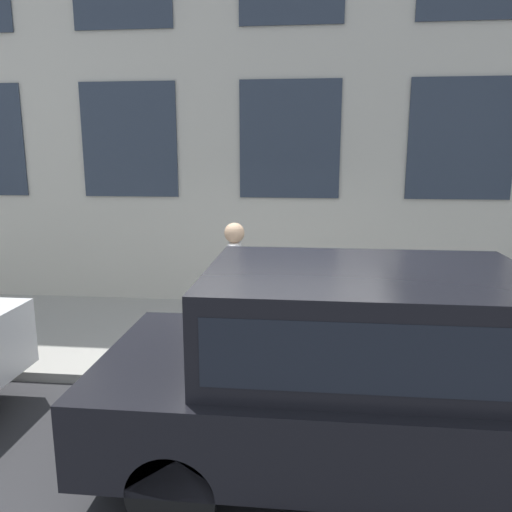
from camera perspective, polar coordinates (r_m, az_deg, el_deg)
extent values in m
plane|color=#2D2D30|center=(5.89, 2.27, -15.47)|extent=(80.00, 80.00, 0.00)
cube|color=#9E9B93|center=(7.30, 3.09, -9.42)|extent=(3.14, 60.00, 0.12)
cube|color=beige|center=(8.63, 4.01, 20.44)|extent=(0.30, 40.00, 8.00)
cube|color=#2D3847|center=(8.69, 22.41, 12.24)|extent=(0.03, 1.64, 1.89)
cube|color=#2D3847|center=(8.36, 3.86, 13.12)|extent=(0.03, 1.64, 1.89)
cube|color=#2D3847|center=(8.88, -14.30, 12.71)|extent=(0.03, 1.64, 1.89)
cylinder|color=gray|center=(6.44, 2.58, -11.62)|extent=(0.31, 0.31, 0.04)
cylinder|color=gray|center=(6.33, 2.60, -9.31)|extent=(0.23, 0.23, 0.59)
sphere|color=slate|center=(6.23, 2.63, -6.77)|extent=(0.24, 0.24, 0.24)
cylinder|color=black|center=(6.21, 2.63, -6.14)|extent=(0.08, 0.08, 0.10)
cylinder|color=gray|center=(6.30, 4.11, -8.75)|extent=(0.09, 0.10, 0.09)
cylinder|color=gray|center=(6.32, 1.11, -8.66)|extent=(0.09, 0.10, 0.09)
cylinder|color=navy|center=(6.74, -2.50, -7.06)|extent=(0.12, 0.12, 0.80)
cylinder|color=navy|center=(6.89, -2.30, -6.61)|extent=(0.12, 0.12, 0.80)
cube|color=white|center=(6.63, -2.45, -1.06)|extent=(0.22, 0.15, 0.60)
cylinder|color=white|center=(6.47, -2.65, -1.23)|extent=(0.09, 0.09, 0.57)
cylinder|color=white|center=(6.77, -2.26, -0.64)|extent=(0.09, 0.09, 0.57)
sphere|color=tan|center=(6.54, -2.49, 2.66)|extent=(0.27, 0.27, 0.27)
cylinder|color=black|center=(3.98, -9.42, -24.85)|extent=(0.24, 0.65, 0.65)
cylinder|color=black|center=(5.52, -4.30, -13.67)|extent=(0.24, 0.65, 0.65)
cylinder|color=black|center=(5.71, 23.43, -13.79)|extent=(0.24, 0.65, 0.65)
cube|color=black|center=(4.49, 10.72, -15.35)|extent=(2.07, 4.23, 0.67)
cube|color=black|center=(4.23, 12.53, -6.62)|extent=(1.82, 2.62, 0.77)
cube|color=#1E232D|center=(4.23, 12.53, -6.62)|extent=(1.83, 2.41, 0.49)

